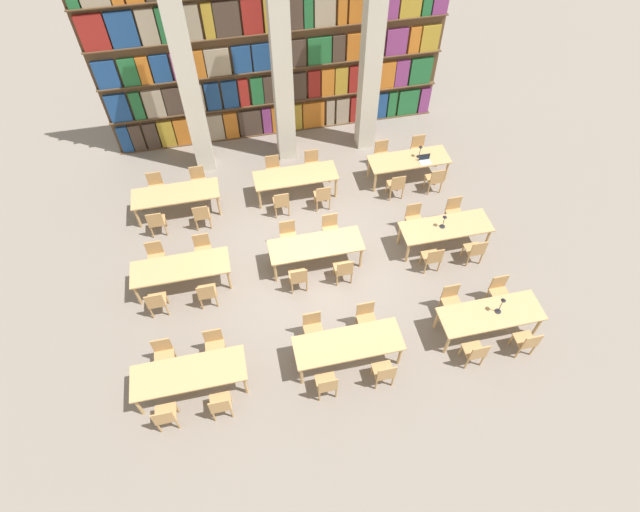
{
  "coord_description": "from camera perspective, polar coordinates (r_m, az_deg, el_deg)",
  "views": [
    {
      "loc": [
        -1.64,
        -7.73,
        10.06
      ],
      "look_at": [
        0.0,
        -0.27,
        0.66
      ],
      "focal_mm": 28.0,
      "sensor_mm": 36.0,
      "label": 1
    }
  ],
  "objects": [
    {
      "name": "chair_24",
      "position": [
        13.81,
        -18.17,
        3.76
      ],
      "size": [
        0.42,
        0.4,
        0.87
      ],
      "color": "tan",
      "rests_on": "ground_plane"
    },
    {
      "name": "chair_16",
      "position": [
        11.96,
        -2.49,
        -2.46
      ],
      "size": [
        0.42,
        0.4,
        0.87
      ],
      "color": "tan",
      "rests_on": "ground_plane"
    },
    {
      "name": "reading_table_1",
      "position": [
        10.76,
        3.24,
        -10.09
      ],
      "size": [
        2.32,
        0.81,
        0.74
      ],
      "color": "tan",
      "rests_on": "ground_plane"
    },
    {
      "name": "chair_20",
      "position": [
        12.64,
        12.72,
        -0.17
      ],
      "size": [
        0.42,
        0.4,
        0.87
      ],
      "color": "tan",
      "rests_on": "ground_plane"
    },
    {
      "name": "chair_23",
      "position": [
        13.86,
        15.08,
        4.96
      ],
      "size": [
        0.42,
        0.4,
        0.87
      ],
      "rotation": [
        0.0,
        0.0,
        3.14
      ],
      "color": "tan",
      "rests_on": "ground_plane"
    },
    {
      "name": "chair_15",
      "position": [
        12.85,
        -13.24,
        0.83
      ],
      "size": [
        0.42,
        0.4,
        0.87
      ],
      "rotation": [
        0.0,
        0.0,
        3.14
      ],
      "color": "tan",
      "rests_on": "ground_plane"
    },
    {
      "name": "chair_27",
      "position": [
        14.68,
        -13.73,
        8.41
      ],
      "size": [
        0.42,
        0.4,
        0.87
      ],
      "rotation": [
        0.0,
        0.0,
        3.14
      ],
      "color": "tan",
      "rests_on": "ground_plane"
    },
    {
      "name": "pillar_center",
      "position": [
        14.22,
        -4.43,
        20.99
      ],
      "size": [
        0.52,
        0.52,
        6.0
      ],
      "color": "beige",
      "rests_on": "ground_plane"
    },
    {
      "name": "reading_table_8",
      "position": [
        14.82,
        10.12,
        10.65
      ],
      "size": [
        2.32,
        0.81,
        0.74
      ],
      "color": "tan",
      "rests_on": "ground_plane"
    },
    {
      "name": "pillar_left",
      "position": [
        14.15,
        -15.0,
        19.31
      ],
      "size": [
        0.52,
        0.52,
        6.0
      ],
      "color": "beige",
      "rests_on": "ground_plane"
    },
    {
      "name": "chair_11",
      "position": [
        12.46,
        19.78,
        -3.75
      ],
      "size": [
        0.42,
        0.4,
        0.87
      ],
      "rotation": [
        0.0,
        0.0,
        3.14
      ],
      "color": "tan",
      "rests_on": "ground_plane"
    },
    {
      "name": "chair_19",
      "position": [
        12.97,
        1.23,
        3.18
      ],
      "size": [
        0.42,
        0.4,
        0.87
      ],
      "rotation": [
        0.0,
        0.0,
        3.14
      ],
      "color": "tan",
      "rests_on": "ground_plane"
    },
    {
      "name": "chair_14",
      "position": [
        11.99,
        -12.8,
        -4.12
      ],
      "size": [
        0.42,
        0.4,
        0.87
      ],
      "color": "tan",
      "rests_on": "ground_plane"
    },
    {
      "name": "chair_35",
      "position": [
        15.62,
        11.2,
        11.95
      ],
      "size": [
        0.42,
        0.4,
        0.87
      ],
      "rotation": [
        0.0,
        0.0,
        3.14
      ],
      "color": "tan",
      "rests_on": "ground_plane"
    },
    {
      "name": "chair_3",
      "position": [
        11.2,
        -11.95,
        -9.87
      ],
      "size": [
        0.42,
        0.4,
        0.87
      ],
      "rotation": [
        0.0,
        0.0,
        3.14
      ],
      "color": "tan",
      "rests_on": "ground_plane"
    },
    {
      "name": "ground_plane",
      "position": [
        12.79,
        -0.26,
        -0.96
      ],
      "size": [
        40.0,
        40.0,
        0.0
      ],
      "primitive_type": "plane",
      "color": "gray"
    },
    {
      "name": "chair_25",
      "position": [
        14.81,
        -18.24,
        7.57
      ],
      "size": [
        0.42,
        0.4,
        0.87
      ],
      "rotation": [
        0.0,
        0.0,
        3.14
      ],
      "color": "tan",
      "rests_on": "ground_plane"
    },
    {
      "name": "reading_table_5",
      "position": [
        13.1,
        14.16,
        3.08
      ],
      "size": [
        2.32,
        0.81,
        0.74
      ],
      "color": "tan",
      "rests_on": "ground_plane"
    },
    {
      "name": "bookshelf_bank",
      "position": [
        15.41,
        -5.19,
        22.17
      ],
      "size": [
        10.16,
        0.35,
        5.5
      ],
      "color": "brown",
      "rests_on": "ground_plane"
    },
    {
      "name": "laptop",
      "position": [
        14.73,
        11.91,
        10.63
      ],
      "size": [
        0.32,
        0.22,
        0.21
      ],
      "color": "silver",
      "rests_on": "reading_table_8"
    },
    {
      "name": "chair_9",
      "position": [
        11.97,
        14.74,
        -4.86
      ],
      "size": [
        0.42,
        0.4,
        0.87
      ],
      "rotation": [
        0.0,
        0.0,
        3.14
      ],
      "color": "tan",
      "rests_on": "ground_plane"
    },
    {
      "name": "chair_4",
      "position": [
        10.55,
        0.78,
        -14.45
      ],
      "size": [
        0.42,
        0.4,
        0.87
      ],
      "color": "tan",
      "rests_on": "ground_plane"
    },
    {
      "name": "chair_17",
      "position": [
        12.83,
        -3.64,
        2.38
      ],
      "size": [
        0.42,
        0.4,
        0.87
      ],
      "rotation": [
        0.0,
        0.0,
        3.14
      ],
      "color": "tan",
      "rests_on": "ground_plane"
    },
    {
      "name": "chair_12",
      "position": [
        12.15,
        -18.17,
        -4.97
      ],
      "size": [
        0.42,
        0.4,
        0.87
      ],
      "color": "tan",
      "rests_on": "ground_plane"
    },
    {
      "name": "chair_5",
      "position": [
        11.18,
        -0.81,
        -8.16
      ],
      "size": [
        0.42,
        0.4,
        0.87
      ],
      "rotation": [
        0.0,
        0.0,
        3.14
      ],
      "color": "tan",
      "rests_on": "ground_plane"
    },
    {
      "name": "chair_2",
      "position": [
        10.57,
        -11.31,
        -16.3
      ],
      "size": [
        0.42,
        0.4,
        0.87
      ],
      "color": "tan",
      "rests_on": "ground_plane"
    },
    {
      "name": "chair_22",
      "position": [
        13.07,
        17.3,
        0.66
      ],
      "size": [
        0.42,
        0.4,
        0.87
      ],
      "color": "tan",
      "rests_on": "ground_plane"
    },
    {
      "name": "chair_1",
      "position": [
        11.36,
        -17.42,
        -10.66
      ],
      "size": [
        0.42,
        0.4,
        0.87
      ],
      "rotation": [
        0.0,
        0.0,
        3.14
      ],
      "color": "tan",
      "rests_on": "ground_plane"
    },
    {
      "name": "chair_28",
      "position": [
        13.67,
        -4.44,
        6.16
      ],
      "size": [
        0.42,
        0.4,
        0.87
      ],
      "color": "tan",
      "rests_on": "ground_plane"
    },
    {
      "name": "reading_table_7",
      "position": [
        14.09,
        -2.8,
        8.99
      ],
      "size": [
        2.32,
        0.81,
        0.74
      ],
      "color": "tan",
      "rests_on": "ground_plane"
    },
    {
      "name": "chair_32",
      "position": [
        14.28,
        8.7,
        8.03
      ],
      "size": [
        0.42,
        0.4,
        0.87
      ],
      "color": "tan",
      "rests_on": "ground_plane"
    },
    {
      "name": "chair_21",
      "position": [
        13.45,
        10.68,
        4.3
      ],
      "size": [
        0.42,
        0.4,
        0.87
      ],
      "rotation": [
        0.0,
        0.0,
        3.14
      ],
      "color": "tan",
      "rests_on": "ground_plane"
    },
    {
      "name": "reading_table_3",
      "position": [
        12.32,
        -15.64,
        -1.42
      ],
      "size": [
        2.32,
        0.81,
        0.74
      ],
      "color": "tan",
      "rests_on": "ground_plane"
    },
    {
      "name": "chair_34",
      "position": [
        14.67,
        13.0,
        8.57
      ],
      "size": [
        0.42,
        0.4,
        0.87
      ],
      "color": "tan",
      "rests_on": "ground_plane"
    },
    {
      "name": "chair_33",
      "position": [
        15.25,
        7.09,
        11.5
      ],
      "size": [
        0.42,
        0.4,
        0.87
      ],
      "rotation": [
        0.0,
        0.0,
        3.14
      ],
      "color": "tan",
      "rests_on": "ground_plane"
    },
    {
      "name": "chair_26",
      "position": [
        13.67,
        -13.37,
        4.62
      ],
      "size": [
        0.42,
        0.4,
        0.87
      ],
      "color": "tan",
      "rests_on": "ground_plane"
    },
    {
      "name": "reading_table_2",
      "position": [
        11.74,
        18.91,
        -6.42
      ],
      "size": [
        2.32,
        0.81,
        0.74
      ],
      "color": "tan",
      "rests_on": "ground_plane"
    },
    {
      "name": "desk_lamp_1",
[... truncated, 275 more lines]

